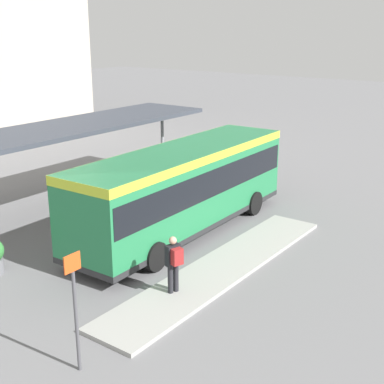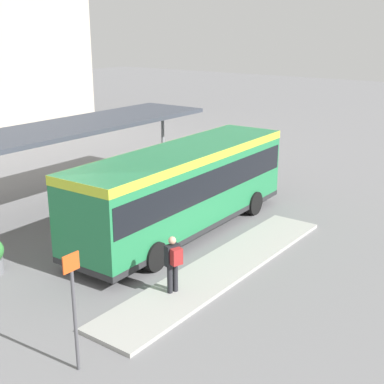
{
  "view_description": "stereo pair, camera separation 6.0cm",
  "coord_description": "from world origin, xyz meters",
  "px_view_note": "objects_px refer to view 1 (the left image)",
  "views": [
    {
      "loc": [
        -14.76,
        -11.22,
        7.33
      ],
      "look_at": [
        0.51,
        0.0,
        1.41
      ],
      "focal_mm": 50.0,
      "sensor_mm": 36.0,
      "label": 1
    },
    {
      "loc": [
        -14.73,
        -11.27,
        7.33
      ],
      "look_at": [
        0.51,
        0.0,
        1.41
      ],
      "focal_mm": 50.0,
      "sensor_mm": 36.0,
      "label": 2
    }
  ],
  "objects_px": {
    "pedestrian_waiting": "(174,261)",
    "potted_planter_far_side": "(176,178)",
    "bicycle_yellow": "(253,163)",
    "bicycle_white": "(230,159)",
    "city_bus": "(184,184)",
    "bicycle_blue": "(239,161)",
    "bicycle_green": "(220,156)",
    "platform_sign": "(75,307)"
  },
  "relations": [
    {
      "from": "city_bus",
      "to": "platform_sign",
      "type": "height_order",
      "value": "city_bus"
    },
    {
      "from": "pedestrian_waiting",
      "to": "potted_planter_far_side",
      "type": "distance_m",
      "value": 9.76
    },
    {
      "from": "bicycle_yellow",
      "to": "bicycle_white",
      "type": "distance_m",
      "value": 1.57
    },
    {
      "from": "bicycle_green",
      "to": "bicycle_blue",
      "type": "bearing_deg",
      "value": -23.21
    },
    {
      "from": "bicycle_blue",
      "to": "potted_planter_far_side",
      "type": "xyz_separation_m",
      "value": [
        -5.55,
        -0.01,
        0.34
      ]
    },
    {
      "from": "platform_sign",
      "to": "bicycle_white",
      "type": "bearing_deg",
      "value": 22.21
    },
    {
      "from": "city_bus",
      "to": "bicycle_white",
      "type": "bearing_deg",
      "value": 21.4
    },
    {
      "from": "city_bus",
      "to": "bicycle_blue",
      "type": "relative_size",
      "value": 6.12
    },
    {
      "from": "bicycle_white",
      "to": "potted_planter_far_side",
      "type": "bearing_deg",
      "value": -84.1
    },
    {
      "from": "bicycle_green",
      "to": "platform_sign",
      "type": "xyz_separation_m",
      "value": [
        -17.66,
        -7.92,
        1.22
      ]
    },
    {
      "from": "platform_sign",
      "to": "city_bus",
      "type": "bearing_deg",
      "value": 21.54
    },
    {
      "from": "bicycle_blue",
      "to": "pedestrian_waiting",
      "type": "bearing_deg",
      "value": -75.06
    },
    {
      "from": "bicycle_yellow",
      "to": "potted_planter_far_side",
      "type": "height_order",
      "value": "potted_planter_far_side"
    },
    {
      "from": "bicycle_blue",
      "to": "potted_planter_far_side",
      "type": "relative_size",
      "value": 1.26
    },
    {
      "from": "bicycle_yellow",
      "to": "platform_sign",
      "type": "xyz_separation_m",
      "value": [
        -17.3,
        -5.58,
        1.17
      ]
    },
    {
      "from": "city_bus",
      "to": "bicycle_white",
      "type": "xyz_separation_m",
      "value": [
        9.44,
        3.96,
        -1.49
      ]
    },
    {
      "from": "potted_planter_far_side",
      "to": "bicycle_yellow",
      "type": "bearing_deg",
      "value": -7.77
    },
    {
      "from": "potted_planter_far_side",
      "to": "city_bus",
      "type": "bearing_deg",
      "value": -138.53
    },
    {
      "from": "pedestrian_waiting",
      "to": "city_bus",
      "type": "bearing_deg",
      "value": -37.94
    },
    {
      "from": "potted_planter_far_side",
      "to": "platform_sign",
      "type": "height_order",
      "value": "platform_sign"
    },
    {
      "from": "city_bus",
      "to": "bicycle_blue",
      "type": "bearing_deg",
      "value": 17.83
    },
    {
      "from": "bicycle_green",
      "to": "pedestrian_waiting",
      "type": "bearing_deg",
      "value": -67.34
    },
    {
      "from": "pedestrian_waiting",
      "to": "bicycle_white",
      "type": "xyz_separation_m",
      "value": [
        13.58,
        6.74,
        -0.73
      ]
    },
    {
      "from": "pedestrian_waiting",
      "to": "bicycle_yellow",
      "type": "height_order",
      "value": "pedestrian_waiting"
    },
    {
      "from": "pedestrian_waiting",
      "to": "potted_planter_far_side",
      "type": "xyz_separation_m",
      "value": [
        7.72,
        5.95,
        -0.37
      ]
    },
    {
      "from": "city_bus",
      "to": "potted_planter_far_side",
      "type": "relative_size",
      "value": 7.74
    },
    {
      "from": "bicycle_yellow",
      "to": "bicycle_blue",
      "type": "bearing_deg",
      "value": -163.43
    },
    {
      "from": "bicycle_blue",
      "to": "bicycle_yellow",
      "type": "bearing_deg",
      "value": -0.87
    },
    {
      "from": "city_bus",
      "to": "potted_planter_far_side",
      "type": "height_order",
      "value": "city_bus"
    },
    {
      "from": "city_bus",
      "to": "bicycle_green",
      "type": "distance_m",
      "value": 10.83
    },
    {
      "from": "pedestrian_waiting",
      "to": "potted_planter_far_side",
      "type": "height_order",
      "value": "pedestrian_waiting"
    },
    {
      "from": "bicycle_green",
      "to": "potted_planter_far_side",
      "type": "xyz_separation_m",
      "value": [
        -6.03,
        -1.57,
        0.37
      ]
    },
    {
      "from": "bicycle_blue",
      "to": "bicycle_white",
      "type": "xyz_separation_m",
      "value": [
        0.31,
        0.78,
        -0.02
      ]
    },
    {
      "from": "bicycle_blue",
      "to": "platform_sign",
      "type": "bearing_deg",
      "value": -78.95
    },
    {
      "from": "bicycle_blue",
      "to": "potted_planter_far_side",
      "type": "distance_m",
      "value": 5.56
    },
    {
      "from": "pedestrian_waiting",
      "to": "bicycle_green",
      "type": "bearing_deg",
      "value": -43.2
    },
    {
      "from": "city_bus",
      "to": "potted_planter_far_side",
      "type": "bearing_deg",
      "value": 40.1
    },
    {
      "from": "pedestrian_waiting",
      "to": "bicycle_white",
      "type": "relative_size",
      "value": 1.04
    },
    {
      "from": "city_bus",
      "to": "bicycle_white",
      "type": "height_order",
      "value": "city_bus"
    },
    {
      "from": "pedestrian_waiting",
      "to": "bicycle_white",
      "type": "height_order",
      "value": "pedestrian_waiting"
    },
    {
      "from": "bicycle_blue",
      "to": "bicycle_white",
      "type": "bearing_deg",
      "value": 149.32
    },
    {
      "from": "bicycle_yellow",
      "to": "bicycle_blue",
      "type": "distance_m",
      "value": 0.79
    }
  ]
}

